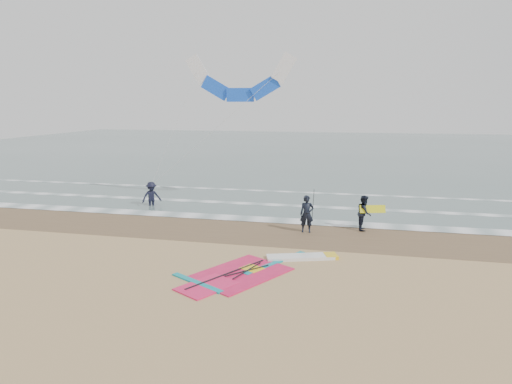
% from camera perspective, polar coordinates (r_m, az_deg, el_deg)
% --- Properties ---
extents(ground, '(120.00, 120.00, 0.00)m').
position_cam_1_polar(ground, '(17.29, 1.95, -10.53)').
color(ground, tan).
rests_on(ground, ground).
extents(sea_water, '(120.00, 80.00, 0.02)m').
position_cam_1_polar(sea_water, '(64.20, 9.90, 5.18)').
color(sea_water, '#47605E').
rests_on(sea_water, ground).
extents(wet_sand_band, '(120.00, 5.00, 0.01)m').
position_cam_1_polar(wet_sand_band, '(22.91, 4.72, -5.11)').
color(wet_sand_band, brown).
rests_on(wet_sand_band, ground).
extents(foam_waterline, '(120.00, 9.15, 0.02)m').
position_cam_1_polar(foam_waterline, '(27.17, 6.01, -2.50)').
color(foam_waterline, white).
rests_on(foam_waterline, ground).
extents(windsurf_rig, '(6.05, 5.73, 0.15)m').
position_cam_1_polar(windsurf_rig, '(17.92, 0.31, -9.61)').
color(windsurf_rig, white).
rests_on(windsurf_rig, ground).
extents(person_standing, '(0.74, 0.55, 1.88)m').
position_cam_1_polar(person_standing, '(22.86, 6.37, -2.75)').
color(person_standing, black).
rests_on(person_standing, ground).
extents(person_walking, '(0.69, 0.88, 1.79)m').
position_cam_1_polar(person_walking, '(23.78, 13.37, -2.55)').
color(person_walking, black).
rests_on(person_walking, ground).
extents(person_wading, '(1.38, 1.34, 1.89)m').
position_cam_1_polar(person_wading, '(29.27, -12.95, 0.09)').
color(person_wading, black).
rests_on(person_wading, ground).
extents(held_pole, '(0.17, 0.86, 1.82)m').
position_cam_1_polar(held_pole, '(22.73, 7.14, -1.72)').
color(held_pole, black).
rests_on(held_pole, ground).
extents(carried_kiteboard, '(1.30, 0.51, 0.39)m').
position_cam_1_polar(carried_kiteboard, '(23.64, 14.37, -2.08)').
color(carried_kiteboard, yellow).
rests_on(carried_kiteboard, ground).
extents(surf_kite, '(8.79, 2.26, 8.13)m').
position_cam_1_polar(surf_kite, '(28.98, -2.03, 13.59)').
color(surf_kite, white).
rests_on(surf_kite, ground).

